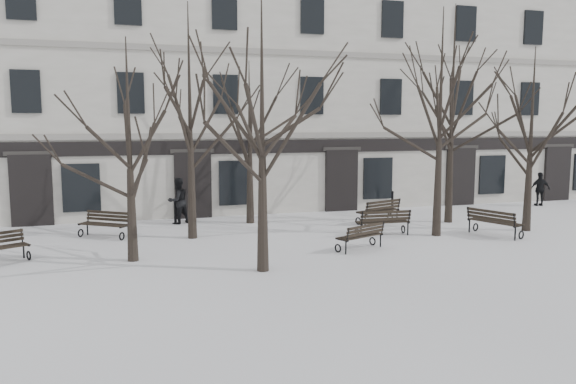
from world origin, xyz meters
name	(u,v)px	position (x,y,z in m)	size (l,w,h in m)	color
ground	(334,252)	(0.00, 0.00, 0.00)	(100.00, 100.00, 0.00)	white
building	(245,97)	(0.00, 12.96, 5.52)	(40.40, 10.20, 11.40)	silver
tree_0	(128,123)	(-6.28, 0.72, 4.16)	(4.66, 4.66, 6.66)	black
tree_1	(262,100)	(-2.79, -1.56, 4.80)	(5.37, 5.37, 7.67)	black
tree_2	(441,95)	(4.64, 1.42, 5.17)	(5.79, 5.79, 8.27)	black
tree_3	(532,117)	(8.52, 1.25, 4.38)	(4.90, 4.90, 7.01)	black
tree_4	(190,93)	(-4.11, 3.60, 5.22)	(5.85, 5.85, 8.35)	black
tree_5	(249,123)	(-1.38, 6.02, 4.17)	(4.67, 4.67, 6.67)	black
tree_6	(453,88)	(6.65, 3.75, 5.59)	(6.26, 6.26, 8.94)	black
bench_1	(361,236)	(0.96, 0.03, 0.48)	(1.85, 1.27, 0.89)	black
bench_2	(383,221)	(2.73, 1.95, 0.54)	(2.00, 0.83, 0.99)	black
bench_3	(105,223)	(-7.14, 4.67, 0.52)	(1.90, 1.64, 0.95)	black
bench_4	(379,210)	(3.75, 4.36, 0.55)	(2.10, 1.35, 1.01)	black
bench_5	(494,221)	(6.62, 0.72, 0.55)	(1.36, 2.11, 1.01)	black
bollard_a	(175,211)	(-4.41, 6.66, 0.56)	(0.14, 0.14, 1.05)	black
bollard_b	(392,200)	(5.78, 7.12, 0.52)	(0.12, 0.12, 0.97)	black
pedestrian_b	(178,224)	(-4.29, 6.71, 0.00)	(0.93, 0.73, 1.92)	black
pedestrian_c	(539,206)	(13.70, 6.50, 0.00)	(1.00, 0.42, 1.70)	black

